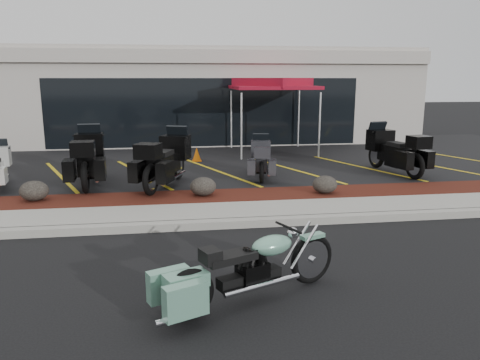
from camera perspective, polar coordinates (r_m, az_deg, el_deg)
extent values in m
plane|color=black|center=(8.21, 1.37, -7.61)|extent=(90.00, 90.00, 0.00)
cube|color=gray|center=(9.03, 0.42, -5.23)|extent=(24.00, 0.25, 0.15)
cube|color=gray|center=(9.69, -0.21, -4.00)|extent=(24.00, 1.20, 0.15)
cube|color=#351A0C|center=(10.84, -1.10, -2.21)|extent=(24.00, 1.20, 0.16)
cube|color=black|center=(16.10, -3.51, 2.56)|extent=(26.00, 9.60, 0.15)
cube|color=#ADA69C|center=(22.17, -4.97, 10.21)|extent=(18.00, 8.00, 4.00)
cube|color=black|center=(18.23, -4.19, 8.20)|extent=(12.00, 0.06, 2.60)
cube|color=#ADA69C|center=(18.17, -4.29, 14.82)|extent=(18.00, 0.30, 0.50)
ellipsoid|color=black|center=(11.21, -23.81, -1.21)|extent=(0.62, 0.52, 0.44)
ellipsoid|color=black|center=(10.73, -4.53, -0.79)|extent=(0.60, 0.50, 0.43)
ellipsoid|color=black|center=(11.10, 10.31, -0.54)|extent=(0.59, 0.49, 0.42)
cone|color=#DC6307|center=(15.30, -5.30, 3.15)|extent=(0.35, 0.35, 0.45)
cylinder|color=silver|center=(16.04, -1.69, 6.75)|extent=(0.06, 0.06, 2.19)
cylinder|color=silver|center=(15.46, 7.82, 6.43)|extent=(0.06, 0.06, 2.19)
cylinder|color=silver|center=(18.59, 0.78, 7.52)|extent=(0.06, 0.06, 2.19)
cylinder|color=silver|center=(18.09, 9.02, 7.24)|extent=(0.06, 0.06, 2.19)
cube|color=maroon|center=(16.92, 4.05, 11.21)|extent=(3.76, 3.76, 0.11)
cube|color=maroon|center=(16.92, 4.05, 11.75)|extent=(2.70, 2.70, 0.33)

